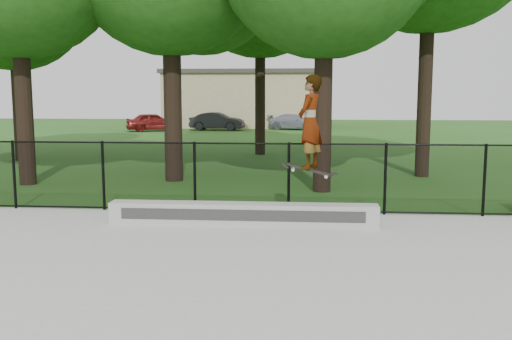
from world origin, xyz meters
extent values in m
plane|color=#2A5317|center=(0.00, 0.00, 0.00)|extent=(100.00, 100.00, 0.00)
cube|color=#ACADA7|center=(0.00, 0.00, 0.03)|extent=(14.00, 12.00, 0.06)
cube|color=#ADAEA8|center=(1.15, 4.70, 0.27)|extent=(5.15, 0.40, 0.43)
imported|color=maroon|center=(-7.82, 32.15, 0.62)|extent=(3.93, 2.79, 1.25)
imported|color=black|center=(-3.65, 33.41, 0.62)|extent=(3.50, 1.60, 1.24)
imported|color=#8E93A1|center=(1.73, 34.49, 0.54)|extent=(3.73, 2.62, 1.08)
cube|color=black|center=(2.41, 4.43, 1.19)|extent=(0.82, 0.23, 0.24)
imported|color=#BEC2F9|center=(2.41, 4.43, 2.06)|extent=(0.61, 0.73, 1.70)
cylinder|color=black|center=(-4.00, 5.90, 0.81)|extent=(0.06, 0.06, 1.50)
cylinder|color=black|center=(-2.00, 5.90, 0.81)|extent=(0.06, 0.06, 1.50)
cylinder|color=black|center=(0.00, 5.90, 0.81)|extent=(0.06, 0.06, 1.50)
cylinder|color=black|center=(2.00, 5.90, 0.81)|extent=(0.06, 0.06, 1.50)
cylinder|color=black|center=(4.00, 5.90, 0.81)|extent=(0.06, 0.06, 1.50)
cylinder|color=black|center=(6.00, 5.90, 0.81)|extent=(0.06, 0.06, 1.50)
cylinder|color=black|center=(0.00, 5.90, 1.53)|extent=(16.00, 0.04, 0.04)
cylinder|color=black|center=(0.00, 5.90, 0.11)|extent=(16.00, 0.04, 0.04)
cube|color=black|center=(0.00, 5.90, 0.81)|extent=(16.00, 0.01, 1.50)
cylinder|color=black|center=(0.50, 18.00, 2.74)|extent=(0.44, 0.44, 5.47)
cylinder|color=black|center=(-1.50, 10.50, 2.48)|extent=(0.44, 0.44, 4.96)
cylinder|color=black|center=(2.80, 9.00, 2.35)|extent=(0.44, 0.44, 4.69)
cylinder|color=black|center=(-8.50, 15.00, 2.33)|extent=(0.44, 0.44, 4.66)
cylinder|color=black|center=(-5.50, 9.50, 2.40)|extent=(0.44, 0.44, 4.81)
cylinder|color=black|center=(6.00, 12.00, 2.98)|extent=(0.44, 0.44, 5.95)
cube|color=#CBB98E|center=(-2.00, 38.00, 2.00)|extent=(12.00, 6.00, 4.00)
cube|color=#3F3833|center=(-2.00, 38.00, 4.15)|extent=(12.40, 6.40, 0.30)
camera|label=1|loc=(2.27, -5.95, 2.58)|focal=40.00mm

